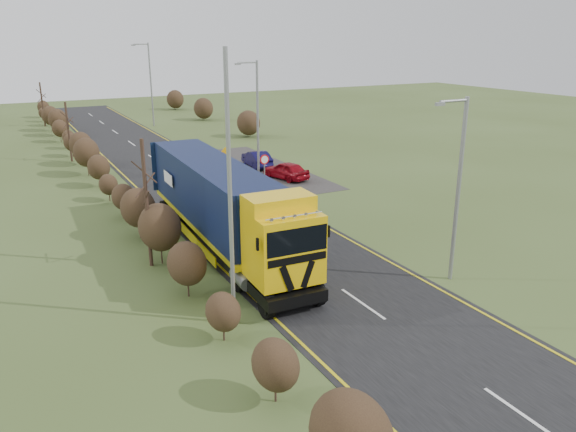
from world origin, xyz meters
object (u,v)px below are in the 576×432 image
(car_blue_sedan, at_px, (257,159))
(streetlight_near, at_px, (457,184))
(speed_sign, at_px, (265,165))
(car_red_hatchback, at_px, (286,170))
(lorry, at_px, (222,203))

(car_blue_sedan, relative_size, streetlight_near, 0.51)
(speed_sign, bearing_deg, car_red_hatchback, 35.59)
(car_blue_sedan, height_order, speed_sign, speed_sign)
(car_red_hatchback, bearing_deg, car_blue_sedan, -103.17)
(lorry, bearing_deg, speed_sign, 56.32)
(car_blue_sedan, xyz_separation_m, speed_sign, (-2.50, -6.69, 1.10))
(streetlight_near, xyz_separation_m, speed_sign, (-0.63, 17.61, -2.63))
(streetlight_near, bearing_deg, car_red_hatchback, 83.91)
(car_red_hatchback, distance_m, car_blue_sedan, 4.76)
(car_blue_sedan, distance_m, speed_sign, 7.23)
(lorry, distance_m, car_red_hatchback, 15.28)
(car_red_hatchback, relative_size, streetlight_near, 0.49)
(car_red_hatchback, xyz_separation_m, speed_sign, (-2.71, -1.94, 1.10))
(car_red_hatchback, bearing_deg, speed_sign, 19.82)
(lorry, height_order, streetlight_near, streetlight_near)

